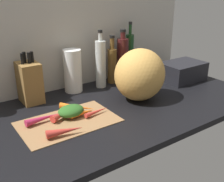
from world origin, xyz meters
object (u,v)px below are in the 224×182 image
at_px(carrot_4, 43,118).
at_px(bottle_2, 123,59).
at_px(carrot_3, 82,113).
at_px(paper_towel_roll, 73,71).
at_px(carrot_2, 77,107).
at_px(carrot_6, 97,111).
at_px(knife_block, 30,82).
at_px(bottle_3, 130,55).
at_px(carrot_0, 78,112).
at_px(winter_squash, 140,75).
at_px(bottle_1, 112,64).
at_px(carrot_1, 61,115).
at_px(bottle_0, 101,64).
at_px(carrot_5, 65,131).
at_px(cutting_board, 68,121).
at_px(dish_rack, 182,71).

height_order(carrot_4, bottle_2, bottle_2).
xyz_separation_m(carrot_3, paper_towel_roll, (0.12, 0.32, 0.10)).
height_order(carrot_2, carrot_3, carrot_3).
xyz_separation_m(carrot_6, knife_block, (-0.20, 0.34, 0.09)).
height_order(carrot_4, bottle_3, bottle_3).
bearing_deg(carrot_3, carrot_0, 104.54).
xyz_separation_m(winter_squash, bottle_1, (0.03, 0.30, -0.02)).
bearing_deg(carrot_1, bottle_0, 33.96).
distance_m(knife_block, bottle_3, 0.69).
bearing_deg(bottle_3, bottle_0, -168.30).
xyz_separation_m(carrot_1, carrot_6, (0.16, -0.05, -0.01)).
xyz_separation_m(carrot_0, bottle_2, (0.48, 0.30, 0.12)).
bearing_deg(carrot_5, cutting_board, 58.25).
distance_m(carrot_5, bottle_3, 0.84).
distance_m(carrot_4, carrot_5, 0.16).
distance_m(carrot_5, bottle_2, 0.76).
xyz_separation_m(carrot_4, dish_rack, (0.96, 0.05, 0.03)).
bearing_deg(knife_block, cutting_board, -80.30).
distance_m(carrot_1, carrot_4, 0.08).
height_order(cutting_board, bottle_1, bottle_1).
distance_m(carrot_1, carrot_5, 0.15).
distance_m(carrot_3, carrot_6, 0.07).
bearing_deg(carrot_3, bottle_3, 32.31).
relative_size(carrot_3, dish_rack, 0.44).
distance_m(bottle_0, bottle_1, 0.10).
relative_size(carrot_1, carrot_4, 0.67).
xyz_separation_m(carrot_1, bottle_1, (0.48, 0.28, 0.09)).
relative_size(carrot_0, paper_towel_roll, 0.53).
height_order(carrot_1, carrot_2, carrot_1).
relative_size(carrot_4, carrot_6, 1.18).
bearing_deg(knife_block, carrot_5, -91.23).
height_order(carrot_3, bottle_3, bottle_3).
relative_size(carrot_0, carrot_3, 1.08).
bearing_deg(dish_rack, cutting_board, -173.17).
height_order(knife_block, dish_rack, knife_block).
bearing_deg(bottle_0, carrot_4, -152.26).
bearing_deg(carrot_6, carrot_5, -156.51).
bearing_deg(carrot_4, bottle_0, 27.74).
distance_m(carrot_4, bottle_0, 0.54).
xyz_separation_m(cutting_board, winter_squash, (0.44, 0.02, 0.13)).
height_order(winter_squash, bottle_2, bottle_2).
xyz_separation_m(carrot_4, bottle_1, (0.56, 0.27, 0.09)).
xyz_separation_m(knife_block, bottle_1, (0.52, 0.00, 0.01)).
height_order(carrot_1, winter_squash, winter_squash).
height_order(bottle_2, dish_rack, bottle_2).
xyz_separation_m(carrot_4, knife_block, (0.04, 0.27, 0.09)).
height_order(carrot_0, carrot_5, carrot_5).
relative_size(paper_towel_roll, bottle_1, 0.83).
relative_size(cutting_board, carrot_3, 3.63).
relative_size(carrot_4, bottle_1, 0.55).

